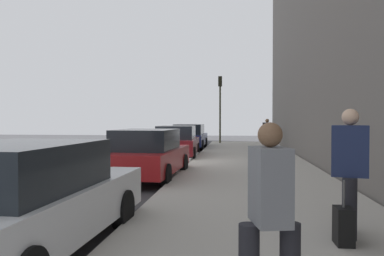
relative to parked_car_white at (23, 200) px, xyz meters
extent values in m
plane|color=#333335|center=(10.94, 0.06, -0.76)|extent=(56.00, 56.00, 0.00)
cube|color=#A39E93|center=(10.94, -3.24, -0.68)|extent=(28.00, 4.60, 0.15)
cube|color=gold|center=(10.94, 3.26, -0.76)|extent=(28.00, 0.14, 0.01)
cube|color=white|center=(10.82, -0.64, -0.65)|extent=(7.28, 0.56, 0.22)
cylinder|color=black|center=(1.55, 0.79, -0.44)|extent=(0.65, 0.24, 0.64)
cylinder|color=black|center=(1.50, -0.89, -0.44)|extent=(0.65, 0.24, 0.64)
cube|color=white|center=(0.07, 0.00, -0.17)|extent=(4.77, 1.94, 0.64)
cube|color=black|center=(-0.17, 0.01, 0.45)|extent=(2.50, 1.67, 0.60)
cylinder|color=black|center=(8.26, 0.68, -0.44)|extent=(0.65, 0.25, 0.64)
cylinder|color=black|center=(8.19, -1.00, -0.44)|extent=(0.65, 0.25, 0.64)
cylinder|color=black|center=(5.51, 0.79, -0.44)|extent=(0.65, 0.25, 0.64)
cylinder|color=black|center=(5.44, -0.89, -0.44)|extent=(0.65, 0.25, 0.64)
cube|color=maroon|center=(6.85, -0.11, -0.17)|extent=(4.50, 1.97, 0.64)
cube|color=black|center=(6.63, -0.10, 0.45)|extent=(2.37, 1.69, 0.60)
cylinder|color=black|center=(14.53, 0.86, -0.44)|extent=(0.65, 0.24, 0.64)
cylinder|color=black|center=(14.59, -0.81, -0.44)|extent=(0.65, 0.24, 0.64)
cylinder|color=black|center=(11.91, 0.78, -0.44)|extent=(0.65, 0.24, 0.64)
cylinder|color=black|center=(11.96, -0.90, -0.44)|extent=(0.65, 0.24, 0.64)
cube|color=maroon|center=(13.25, -0.02, -0.17)|extent=(4.29, 1.94, 0.64)
cube|color=black|center=(13.04, -0.03, 0.45)|extent=(2.25, 1.67, 0.60)
cylinder|color=black|center=(20.40, 0.89, -0.44)|extent=(0.64, 0.22, 0.64)
cylinder|color=black|center=(20.40, -0.79, -0.44)|extent=(0.64, 0.22, 0.64)
cylinder|color=black|center=(17.48, 0.89, -0.44)|extent=(0.64, 0.22, 0.64)
cylinder|color=black|center=(17.48, -0.79, -0.44)|extent=(0.64, 0.22, 0.64)
cube|color=navy|center=(18.94, 0.05, -0.17)|extent=(4.71, 1.81, 0.64)
cube|color=black|center=(18.70, 0.05, 0.45)|extent=(2.45, 1.61, 0.60)
cylinder|color=black|center=(18.87, -4.65, -0.21)|extent=(0.19, 0.19, 0.80)
cylinder|color=black|center=(18.54, -4.47, -0.21)|extent=(0.19, 0.19, 0.80)
cube|color=black|center=(18.71, -4.56, 0.52)|extent=(0.47, 0.54, 0.68)
sphere|color=brown|center=(18.71, -4.56, 0.97)|extent=(0.22, 0.22, 0.22)
cube|color=slate|center=(-1.42, -3.04, 0.49)|extent=(0.49, 0.36, 0.66)
sphere|color=brown|center=(-1.42, -3.04, 0.92)|extent=(0.21, 0.21, 0.21)
cylinder|color=black|center=(0.78, -4.31, -0.18)|extent=(0.20, 0.20, 0.85)
cylinder|color=black|center=(1.16, -4.41, -0.18)|extent=(0.20, 0.20, 0.85)
cube|color=#1E284C|center=(0.97, -4.36, 0.61)|extent=(0.43, 0.55, 0.73)
sphere|color=#D8AD8C|center=(0.97, -4.36, 1.09)|extent=(0.24, 0.24, 0.24)
cylinder|color=#2D2D19|center=(22.84, -1.62, 1.37)|extent=(0.12, 0.12, 3.96)
cube|color=black|center=(22.84, -1.62, 3.70)|extent=(0.26, 0.26, 0.70)
sphere|color=red|center=(22.99, -1.62, 3.91)|extent=(0.14, 0.14, 0.14)
sphere|color=orange|center=(22.99, -1.62, 3.69)|extent=(0.14, 0.14, 0.14)
sphere|color=green|center=(22.99, -1.62, 3.47)|extent=(0.14, 0.14, 0.14)
cube|color=black|center=(0.56, -4.17, -0.36)|extent=(0.34, 0.22, 0.50)
cylinder|color=#4C4C4C|center=(0.56, -4.17, 0.07)|extent=(0.03, 0.03, 0.36)
camera|label=1|loc=(-4.84, -2.75, 1.06)|focal=36.95mm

